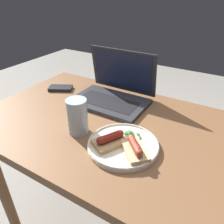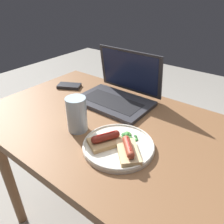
% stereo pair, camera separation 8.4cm
% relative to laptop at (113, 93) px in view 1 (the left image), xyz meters
% --- Properties ---
extents(desk, '(1.13, 0.69, 0.76)m').
position_rel_laptop_xyz_m(desk, '(0.10, -0.17, -0.14)').
color(desk, brown).
rests_on(desk, ground_plane).
extents(laptop, '(0.34, 0.26, 0.23)m').
position_rel_laptop_xyz_m(laptop, '(0.00, 0.00, 0.00)').
color(laptop, '#2D2D33').
rests_on(laptop, desk).
extents(plate, '(0.25, 0.25, 0.02)m').
position_rel_laptop_xyz_m(plate, '(0.21, -0.28, -0.03)').
color(plate, silver).
rests_on(plate, desk).
extents(sausage_toast_left, '(0.13, 0.13, 0.04)m').
position_rel_laptop_xyz_m(sausage_toast_left, '(0.26, -0.30, -0.01)').
color(sausage_toast_left, '#D6B784').
rests_on(sausage_toast_left, plate).
extents(sausage_toast_middle, '(0.12, 0.13, 0.04)m').
position_rel_laptop_xyz_m(sausage_toast_middle, '(0.17, -0.30, -0.01)').
color(sausage_toast_middle, tan).
rests_on(sausage_toast_middle, plate).
extents(salad_pile, '(0.07, 0.07, 0.01)m').
position_rel_laptop_xyz_m(salad_pile, '(0.20, -0.22, -0.03)').
color(salad_pile, '#387A33').
rests_on(salad_pile, plate).
extents(drinking_glass, '(0.08, 0.08, 0.14)m').
position_rel_laptop_xyz_m(drinking_glass, '(0.02, -0.29, 0.03)').
color(drinking_glass, silver).
rests_on(drinking_glass, desk).
extents(external_drive, '(0.14, 0.11, 0.02)m').
position_rel_laptop_xyz_m(external_drive, '(-0.30, -0.03, -0.03)').
color(external_drive, '#232328').
rests_on(external_drive, desk).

